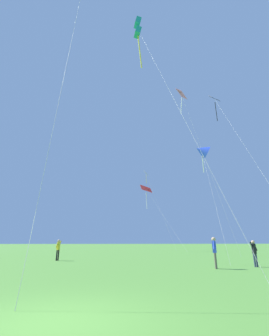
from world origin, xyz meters
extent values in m
plane|color=#4C8433|center=(0.00, 0.00, 0.00)|extent=(400.00, 400.00, 0.00)
cube|color=yellow|center=(9.57, 39.03, 14.83)|extent=(1.24, 1.59, 1.07)
cylinder|color=#3F382D|center=(9.57, 39.03, 14.83)|extent=(0.91, 0.63, 0.46)
cylinder|color=yellow|center=(9.60, 38.95, 13.50)|extent=(0.14, 0.24, 1.79)
cylinder|color=silver|center=(11.42, 35.99, 7.37)|extent=(3.71, 6.10, 14.73)
cube|color=red|center=(9.23, 37.40, 11.24)|extent=(2.30, 1.88, 1.63)
cylinder|color=#3F382D|center=(9.23, 37.40, 11.24)|extent=(1.91, 0.27, 0.58)
cylinder|color=silver|center=(9.25, 37.22, 8.94)|extent=(0.15, 0.47, 3.13)
cylinder|color=silver|center=(11.18, 32.44, 5.54)|extent=(3.92, 9.94, 11.08)
cube|color=pink|center=(12.55, 24.33, 23.62)|extent=(2.06, 2.36, 1.54)
cylinder|color=#3F382D|center=(12.55, 24.33, 23.62)|extent=(1.53, 0.94, 0.59)
cylinder|color=silver|center=(12.38, 24.28, 21.46)|extent=(0.45, 0.21, 2.97)
cylinder|color=silver|center=(14.20, 21.69, 11.74)|extent=(3.31, 5.30, 23.47)
cube|color=teal|center=(3.63, 11.70, 21.95)|extent=(0.69, 0.81, 0.87)
cube|color=teal|center=(3.63, 11.70, 20.75)|extent=(0.69, 0.81, 0.87)
cylinder|color=#3F382D|center=(3.63, 11.70, 21.35)|extent=(0.05, 0.05, 1.72)
cylinder|color=yellow|center=(3.83, 11.85, 18.74)|extent=(0.54, 0.44, 3.68)
cylinder|color=silver|center=(5.02, 6.92, 10.59)|extent=(2.79, 9.59, 21.18)
cylinder|color=silver|center=(-0.84, 4.58, 14.26)|extent=(0.29, 7.17, 28.53)
cube|color=black|center=(13.58, 16.67, 17.68)|extent=(1.21, 1.07, 1.09)
cylinder|color=#3F382D|center=(13.58, 16.67, 17.68)|extent=(1.29, 0.05, 0.45)
cylinder|color=black|center=(13.71, 16.86, 16.05)|extent=(0.34, 0.48, 2.25)
cylinder|color=silver|center=(13.27, 11.62, 8.79)|extent=(0.64, 10.10, 17.57)
cone|color=blue|center=(11.14, 16.17, 10.70)|extent=(1.99, 1.77, 1.86)
cylinder|color=silver|center=(11.22, 16.32, 9.23)|extent=(0.26, 0.41, 1.76)
cylinder|color=silver|center=(10.42, 13.31, 5.29)|extent=(1.45, 5.74, 10.57)
cylinder|color=#2D3351|center=(10.66, 9.19, 0.40)|extent=(0.11, 0.11, 0.80)
cylinder|color=#2D3351|center=(10.82, 9.22, 0.40)|extent=(0.11, 0.11, 0.80)
cube|color=black|center=(10.74, 9.20, 1.10)|extent=(0.23, 0.21, 0.60)
cylinder|color=black|center=(10.62, 9.18, 1.25)|extent=(0.28, 0.12, 0.56)
cylinder|color=black|center=(10.86, 9.22, 1.25)|extent=(0.28, 0.12, 0.56)
sphere|color=tan|center=(10.74, 9.20, 1.50)|extent=(0.22, 0.22, 0.22)
cylinder|color=black|center=(-2.58, 16.51, 0.42)|extent=(0.11, 0.11, 0.85)
cylinder|color=black|center=(-2.69, 16.38, 0.42)|extent=(0.11, 0.11, 0.85)
cube|color=yellow|center=(-2.64, 16.45, 1.17)|extent=(0.29, 0.29, 0.64)
cylinder|color=yellow|center=(-2.55, 16.55, 1.33)|extent=(0.25, 0.27, 0.59)
cylinder|color=yellow|center=(-2.72, 16.34, 1.33)|extent=(0.25, 0.27, 0.59)
sphere|color=tan|center=(-2.64, 16.45, 1.60)|extent=(0.23, 0.23, 0.23)
cylinder|color=#665B4C|center=(7.81, 8.71, 0.44)|extent=(0.12, 0.12, 0.89)
cylinder|color=#665B4C|center=(7.72, 8.56, 0.44)|extent=(0.12, 0.12, 0.89)
cube|color=blue|center=(7.76, 8.64, 1.22)|extent=(0.29, 0.30, 0.66)
cylinder|color=blue|center=(7.84, 8.75, 1.38)|extent=(0.23, 0.30, 0.62)
cylinder|color=blue|center=(7.69, 8.52, 1.38)|extent=(0.23, 0.30, 0.62)
sphere|color=tan|center=(7.76, 8.64, 1.67)|extent=(0.24, 0.24, 0.24)
camera|label=1|loc=(0.88, -5.38, 1.51)|focal=24.84mm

